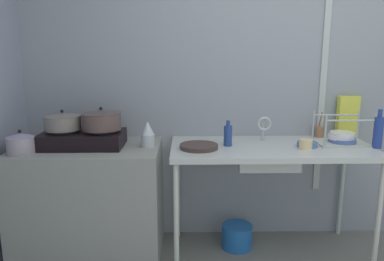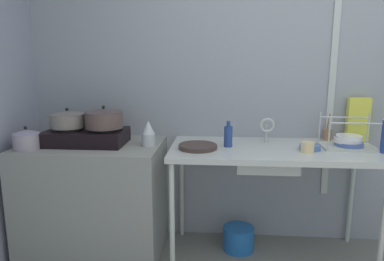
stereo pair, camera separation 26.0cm
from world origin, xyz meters
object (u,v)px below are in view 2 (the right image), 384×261
(pot_on_right_burner, at_px, (104,118))
(utensil_jar, at_px, (327,134))
(frying_pan, at_px, (198,147))
(faucet, at_px, (267,127))
(cup_by_rack, at_px, (307,147))
(bottle_by_sink, at_px, (228,136))
(cereal_box, at_px, (358,119))
(small_bowl_on_drainboard, at_px, (310,147))
(dish_rack, at_px, (348,142))
(stove, at_px, (87,136))
(pot_on_left_burner, at_px, (67,119))
(percolator, at_px, (148,133))
(pot_beside_stove, at_px, (26,139))
(sink_basin, at_px, (266,158))
(bucket_on_floor, at_px, (238,238))

(pot_on_right_burner, xyz_separation_m, utensil_jar, (1.68, 0.28, -0.15))
(utensil_jar, bearing_deg, frying_pan, -160.21)
(faucet, relative_size, cup_by_rack, 2.16)
(bottle_by_sink, xyz_separation_m, cereal_box, (1.00, 0.28, 0.09))
(small_bowl_on_drainboard, bearing_deg, faucet, 148.38)
(pot_on_right_burner, distance_m, faucet, 1.21)
(dish_rack, xyz_separation_m, small_bowl_on_drainboard, (-0.29, -0.09, -0.03))
(faucet, bearing_deg, stove, -174.32)
(bottle_by_sink, distance_m, utensil_jar, 0.82)
(pot_on_left_burner, height_order, cereal_box, cereal_box)
(pot_on_right_burner, xyz_separation_m, dish_rack, (1.77, 0.05, -0.15))
(cup_by_rack, height_order, cereal_box, cereal_box)
(frying_pan, relative_size, cup_by_rack, 3.03)
(percolator, bearing_deg, dish_rack, 2.28)
(frying_pan, height_order, bottle_by_sink, bottle_by_sink)
(pot_beside_stove, xyz_separation_m, cereal_box, (2.41, 0.46, 0.10))
(cereal_box, bearing_deg, stove, -173.66)
(pot_beside_stove, bearing_deg, small_bowl_on_drainboard, 4.07)
(sink_basin, bearing_deg, pot_beside_stove, -175.31)
(pot_on_right_burner, height_order, sink_basin, pot_on_right_burner)
(pot_on_left_burner, xyz_separation_m, utensil_jar, (1.96, 0.28, -0.14))
(cup_by_rack, distance_m, utensil_jar, 0.45)
(pot_beside_stove, height_order, cup_by_rack, pot_beside_stove)
(sink_basin, relative_size, faucet, 2.16)
(percolator, bearing_deg, cup_by_rack, -4.92)
(pot_beside_stove, distance_m, bucket_on_floor, 1.75)
(percolator, relative_size, cereal_box, 0.56)
(percolator, bearing_deg, faucet, 9.26)
(bucket_on_floor, bearing_deg, frying_pan, -153.17)
(cup_by_rack, relative_size, cereal_box, 0.27)
(pot_on_left_burner, bearing_deg, faucet, 5.15)
(frying_pan, bearing_deg, cereal_box, 16.44)
(pot_on_right_burner, relative_size, percolator, 1.51)
(pot_on_right_burner, height_order, faucet, pot_on_right_burner)
(stove, bearing_deg, bucket_on_floor, 4.19)
(stove, relative_size, small_bowl_on_drainboard, 4.00)
(dish_rack, bearing_deg, pot_on_left_burner, -178.64)
(sink_basin, xyz_separation_m, utensil_jar, (0.51, 0.32, 0.11))
(cup_by_rack, distance_m, small_bowl_on_drainboard, 0.08)
(pot_on_left_burner, height_order, percolator, pot_on_left_burner)
(pot_beside_stove, distance_m, cereal_box, 2.46)
(dish_rack, bearing_deg, sink_basin, -171.20)
(pot_on_left_burner, bearing_deg, cup_by_rack, -3.49)
(pot_on_right_burner, relative_size, bucket_on_floor, 1.16)
(sink_basin, bearing_deg, bottle_by_sink, 170.15)
(utensil_jar, bearing_deg, bottle_by_sink, -160.25)
(pot_beside_stove, bearing_deg, frying_pan, 5.10)
(pot_on_left_burner, height_order, dish_rack, pot_on_left_burner)
(stove, relative_size, dish_rack, 1.56)
(frying_pan, bearing_deg, cup_by_rack, -2.38)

